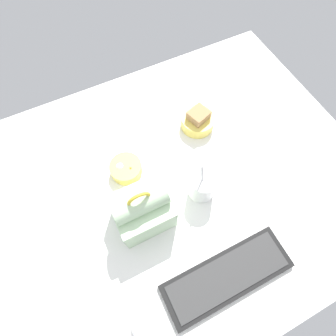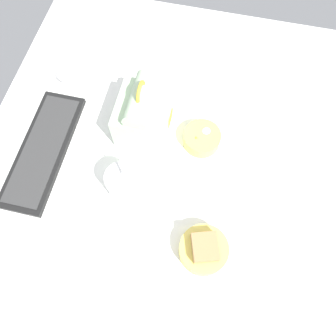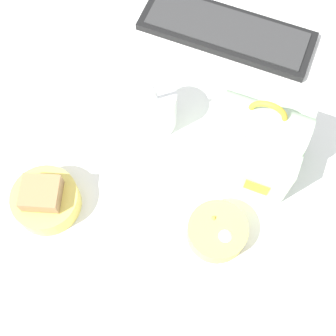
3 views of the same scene
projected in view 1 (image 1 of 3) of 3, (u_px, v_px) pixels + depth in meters
desk_surface at (174, 183)px, 94.46cm from camera, size 140.00×110.00×2.00cm
keyboard at (228, 275)px, 79.17cm from camera, size 40.03×13.41×2.10cm
lunch_bag at (142, 210)px, 80.70cm from camera, size 17.10×15.09×21.31cm
soup_cup at (202, 185)px, 87.17cm from camera, size 9.05×9.05×17.16cm
bento_bowl_sandwich at (198, 121)px, 101.33cm from camera, size 12.94×12.94×8.30cm
bento_bowl_snacks at (126, 169)px, 93.19cm from camera, size 11.30×11.30×5.27cm
computer_mouse at (144, 329)px, 72.40cm from camera, size 6.77×8.91×3.67cm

